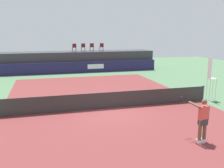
{
  "coord_description": "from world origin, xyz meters",
  "views": [
    {
      "loc": [
        -3.64,
        -13.63,
        4.3
      ],
      "look_at": [
        0.71,
        2.0,
        1.0
      ],
      "focal_mm": 40.72,
      "sensor_mm": 36.0,
      "label": 1
    }
  ],
  "objects_px": {
    "umpire_chair": "(211,76)",
    "net_post_far": "(203,93)",
    "spectator_chair_far_left": "(74,47)",
    "spectator_chair_left": "(83,47)",
    "tennis_player": "(202,119)",
    "spectator_chair_center": "(92,47)",
    "spectator_chair_right": "(101,47)"
  },
  "relations": [
    {
      "from": "spectator_chair_right",
      "to": "spectator_chair_far_left",
      "type": "bearing_deg",
      "value": -174.72
    },
    {
      "from": "net_post_far",
      "to": "tennis_player",
      "type": "bearing_deg",
      "value": -125.42
    },
    {
      "from": "spectator_chair_left",
      "to": "tennis_player",
      "type": "relative_size",
      "value": 0.5
    },
    {
      "from": "umpire_chair",
      "to": "net_post_far",
      "type": "height_order",
      "value": "umpire_chair"
    },
    {
      "from": "spectator_chair_right",
      "to": "net_post_far",
      "type": "xyz_separation_m",
      "value": [
        3.07,
        -15.28,
        -2.19
      ]
    },
    {
      "from": "spectator_chair_left",
      "to": "spectator_chair_right",
      "type": "relative_size",
      "value": 1.0
    },
    {
      "from": "spectator_chair_right",
      "to": "umpire_chair",
      "type": "height_order",
      "value": "spectator_chair_right"
    },
    {
      "from": "spectator_chair_far_left",
      "to": "spectator_chair_center",
      "type": "height_order",
      "value": "same"
    },
    {
      "from": "net_post_far",
      "to": "tennis_player",
      "type": "relative_size",
      "value": 0.56
    },
    {
      "from": "spectator_chair_left",
      "to": "net_post_far",
      "type": "distance_m",
      "value": 16.21
    },
    {
      "from": "spectator_chair_far_left",
      "to": "spectator_chair_right",
      "type": "distance_m",
      "value": 3.2
    },
    {
      "from": "spectator_chair_far_left",
      "to": "net_post_far",
      "type": "distance_m",
      "value": 16.39
    },
    {
      "from": "spectator_chair_far_left",
      "to": "spectator_chair_left",
      "type": "height_order",
      "value": "same"
    },
    {
      "from": "spectator_chair_center",
      "to": "net_post_far",
      "type": "bearing_deg",
      "value": -74.69
    },
    {
      "from": "spectator_chair_left",
      "to": "tennis_player",
      "type": "height_order",
      "value": "spectator_chair_left"
    },
    {
      "from": "umpire_chair",
      "to": "tennis_player",
      "type": "distance_m",
      "value": 6.95
    },
    {
      "from": "spectator_chair_center",
      "to": "spectator_chair_right",
      "type": "height_order",
      "value": "same"
    },
    {
      "from": "spectator_chair_left",
      "to": "spectator_chair_far_left",
      "type": "bearing_deg",
      "value": -168.84
    },
    {
      "from": "spectator_chair_center",
      "to": "spectator_chair_right",
      "type": "relative_size",
      "value": 1.0
    },
    {
      "from": "net_post_far",
      "to": "tennis_player",
      "type": "xyz_separation_m",
      "value": [
        -3.84,
        -5.4,
        0.46
      ]
    },
    {
      "from": "spectator_chair_far_left",
      "to": "net_post_far",
      "type": "height_order",
      "value": "spectator_chair_far_left"
    },
    {
      "from": "tennis_player",
      "to": "spectator_chair_left",
      "type": "bearing_deg",
      "value": 93.83
    },
    {
      "from": "spectator_chair_far_left",
      "to": "net_post_far",
      "type": "xyz_separation_m",
      "value": [
        6.25,
        -14.99,
        -2.19
      ]
    },
    {
      "from": "tennis_player",
      "to": "spectator_chair_center",
      "type": "bearing_deg",
      "value": 90.99
    },
    {
      "from": "spectator_chair_left",
      "to": "tennis_player",
      "type": "xyz_separation_m",
      "value": [
        1.38,
        -20.59,
        -1.73
      ]
    },
    {
      "from": "spectator_chair_left",
      "to": "spectator_chair_center",
      "type": "bearing_deg",
      "value": 8.37
    },
    {
      "from": "net_post_far",
      "to": "tennis_player",
      "type": "distance_m",
      "value": 6.64
    },
    {
      "from": "net_post_far",
      "to": "umpire_chair",
      "type": "bearing_deg",
      "value": 1.97
    },
    {
      "from": "spectator_chair_left",
      "to": "spectator_chair_right",
      "type": "distance_m",
      "value": 2.15
    },
    {
      "from": "spectator_chair_far_left",
      "to": "tennis_player",
      "type": "height_order",
      "value": "spectator_chair_far_left"
    },
    {
      "from": "spectator_chair_left",
      "to": "spectator_chair_right",
      "type": "height_order",
      "value": "same"
    },
    {
      "from": "umpire_chair",
      "to": "spectator_chair_right",
      "type": "bearing_deg",
      "value": 103.06
    }
  ]
}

